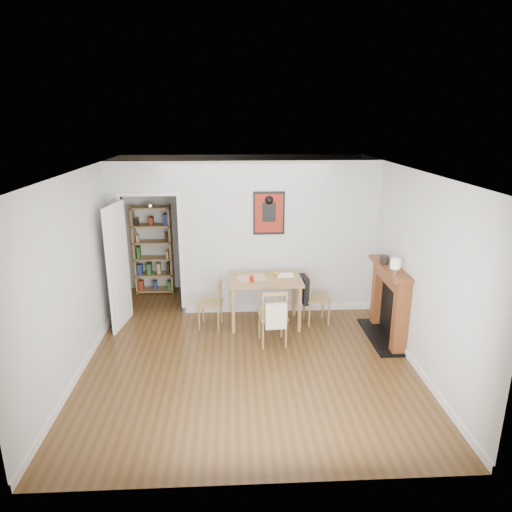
{
  "coord_description": "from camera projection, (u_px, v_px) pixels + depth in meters",
  "views": [
    {
      "loc": [
        -0.2,
        -6.02,
        3.26
      ],
      "look_at": [
        0.15,
        0.6,
        1.24
      ],
      "focal_mm": 32.0,
      "sensor_mm": 36.0,
      "label": 1
    }
  ],
  "objects": [
    {
      "name": "red_glass",
      "position": [
        252.0,
        279.0,
        7.14
      ],
      "size": [
        0.07,
        0.07,
        0.09
      ],
      "primitive_type": "cylinder",
      "color": "maroon",
      "rests_on": "dining_table"
    },
    {
      "name": "bookshelf",
      "position": [
        153.0,
        250.0,
        8.68
      ],
      "size": [
        0.72,
        0.29,
        1.7
      ],
      "color": "olive",
      "rests_on": "ground"
    },
    {
      "name": "chair_left",
      "position": [
        210.0,
        304.0,
        7.31
      ],
      "size": [
        0.45,
        0.45,
        0.8
      ],
      "color": "olive",
      "rests_on": "ground"
    },
    {
      "name": "dining_table",
      "position": [
        265.0,
        284.0,
        7.32
      ],
      "size": [
        1.17,
        0.74,
        0.79
      ],
      "color": "olive",
      "rests_on": "ground"
    },
    {
      "name": "chair_front",
      "position": [
        273.0,
        316.0,
        6.75
      ],
      "size": [
        0.48,
        0.53,
        0.89
      ],
      "color": "olive",
      "rests_on": "ground"
    },
    {
      "name": "fireplace",
      "position": [
        390.0,
        300.0,
        6.88
      ],
      "size": [
        0.45,
        1.25,
        1.16
      ],
      "color": "brown",
      "rests_on": "ground"
    },
    {
      "name": "chair_right",
      "position": [
        316.0,
        298.0,
        7.45
      ],
      "size": [
        0.52,
        0.47,
        0.85
      ],
      "color": "olive",
      "rests_on": "ground"
    },
    {
      "name": "placemat",
      "position": [
        252.0,
        278.0,
        7.3
      ],
      "size": [
        0.51,
        0.44,
        0.0
      ],
      "primitive_type": "cube",
      "rotation": [
        0.0,
        0.0,
        0.26
      ],
      "color": "beige",
      "rests_on": "dining_table"
    },
    {
      "name": "notebook",
      "position": [
        285.0,
        275.0,
        7.42
      ],
      "size": [
        0.29,
        0.22,
        0.01
      ],
      "primitive_type": "cube",
      "rotation": [
        0.0,
        0.0,
        0.06
      ],
      "color": "white",
      "rests_on": "dining_table"
    },
    {
      "name": "ground",
      "position": [
        248.0,
        348.0,
        6.72
      ],
      "size": [
        5.2,
        5.2,
        0.0
      ],
      "primitive_type": "plane",
      "color": "#51331A",
      "rests_on": "ground"
    },
    {
      "name": "room_shell",
      "position": [
        251.0,
        240.0,
        7.63
      ],
      "size": [
        5.2,
        5.2,
        5.2
      ],
      "color": "#BBBBB9",
      "rests_on": "ground"
    },
    {
      "name": "orange_fruit",
      "position": [
        277.0,
        273.0,
        7.39
      ],
      "size": [
        0.09,
        0.09,
        0.09
      ],
      "primitive_type": "sphere",
      "color": "orange",
      "rests_on": "dining_table"
    },
    {
      "name": "ceramic_jar_b",
      "position": [
        382.0,
        258.0,
        6.94
      ],
      "size": [
        0.07,
        0.07,
        0.09
      ],
      "primitive_type": "cylinder",
      "color": "black",
      "rests_on": "fireplace"
    },
    {
      "name": "ceramic_jar_a",
      "position": [
        385.0,
        260.0,
        6.8
      ],
      "size": [
        0.11,
        0.11,
        0.13
      ],
      "primitive_type": "cylinder",
      "color": "black",
      "rests_on": "fireplace"
    },
    {
      "name": "mantel_lamp",
      "position": [
        395.0,
        265.0,
        6.36
      ],
      "size": [
        0.14,
        0.14,
        0.22
      ],
      "color": "silver",
      "rests_on": "fireplace"
    }
  ]
}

